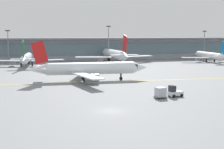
{
  "coord_description": "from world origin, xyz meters",
  "views": [
    {
      "loc": [
        -10.59,
        -44.6,
        11.32
      ],
      "look_at": [
        4.7,
        18.39,
        3.0
      ],
      "focal_mm": 50.86,
      "sensor_mm": 36.0,
      "label": 1
    }
  ],
  "objects_px": {
    "apron_light_mast_3": "(204,43)",
    "baggage_tug": "(175,92)",
    "gate_airplane_3": "(209,56)",
    "cargo_dolly_lead": "(160,92)",
    "gate_airplane_1": "(27,58)",
    "apron_light_mast_1": "(8,45)",
    "apron_light_mast_2": "(109,42)",
    "taxiing_regional_jet": "(89,69)",
    "gate_airplane_2": "(114,54)"
  },
  "relations": [
    {
      "from": "gate_airplane_1",
      "to": "apron_light_mast_2",
      "type": "xyz_separation_m",
      "value": [
        32.89,
        13.65,
        5.23
      ]
    },
    {
      "from": "gate_airplane_1",
      "to": "gate_airplane_2",
      "type": "relative_size",
      "value": 0.84
    },
    {
      "from": "gate_airplane_1",
      "to": "baggage_tug",
      "type": "bearing_deg",
      "value": -153.45
    },
    {
      "from": "gate_airplane_2",
      "to": "apron_light_mast_2",
      "type": "bearing_deg",
      "value": -0.93
    },
    {
      "from": "gate_airplane_1",
      "to": "apron_light_mast_2",
      "type": "distance_m",
      "value": 35.99
    },
    {
      "from": "gate_airplane_1",
      "to": "apron_light_mast_3",
      "type": "distance_m",
      "value": 78.44
    },
    {
      "from": "taxiing_regional_jet",
      "to": "baggage_tug",
      "type": "height_order",
      "value": "taxiing_regional_jet"
    },
    {
      "from": "gate_airplane_3",
      "to": "apron_light_mast_2",
      "type": "relative_size",
      "value": 1.78
    },
    {
      "from": "baggage_tug",
      "to": "apron_light_mast_3",
      "type": "bearing_deg",
      "value": 46.43
    },
    {
      "from": "baggage_tug",
      "to": "apron_light_mast_3",
      "type": "xyz_separation_m",
      "value": [
        49.92,
        77.41,
        6.16
      ]
    },
    {
      "from": "taxiing_regional_jet",
      "to": "baggage_tug",
      "type": "xyz_separation_m",
      "value": [
        11.64,
        -23.17,
        -2.05
      ]
    },
    {
      "from": "cargo_dolly_lead",
      "to": "gate_airplane_1",
      "type": "bearing_deg",
      "value": 99.91
    },
    {
      "from": "taxiing_regional_jet",
      "to": "apron_light_mast_3",
      "type": "bearing_deg",
      "value": 44.05
    },
    {
      "from": "baggage_tug",
      "to": "cargo_dolly_lead",
      "type": "height_order",
      "value": "baggage_tug"
    },
    {
      "from": "cargo_dolly_lead",
      "to": "apron_light_mast_2",
      "type": "xyz_separation_m",
      "value": [
        8.62,
        78.03,
        6.97
      ]
    },
    {
      "from": "gate_airplane_1",
      "to": "apron_light_mast_2",
      "type": "bearing_deg",
      "value": -64.01
    },
    {
      "from": "apron_light_mast_3",
      "to": "baggage_tug",
      "type": "bearing_deg",
      "value": -122.82
    },
    {
      "from": "cargo_dolly_lead",
      "to": "apron_light_mast_3",
      "type": "height_order",
      "value": "apron_light_mast_3"
    },
    {
      "from": "taxiing_regional_jet",
      "to": "cargo_dolly_lead",
      "type": "bearing_deg",
      "value": -67.2
    },
    {
      "from": "cargo_dolly_lead",
      "to": "apron_light_mast_1",
      "type": "distance_m",
      "value": 86.2
    },
    {
      "from": "taxiing_regional_jet",
      "to": "apron_light_mast_2",
      "type": "distance_m",
      "value": 57.22
    },
    {
      "from": "apron_light_mast_1",
      "to": "apron_light_mast_3",
      "type": "bearing_deg",
      "value": -1.36
    },
    {
      "from": "gate_airplane_2",
      "to": "baggage_tug",
      "type": "relative_size",
      "value": 11.94
    },
    {
      "from": "gate_airplane_1",
      "to": "taxiing_regional_jet",
      "type": "height_order",
      "value": "taxiing_regional_jet"
    },
    {
      "from": "apron_light_mast_2",
      "to": "apron_light_mast_1",
      "type": "bearing_deg",
      "value": 177.22
    },
    {
      "from": "baggage_tug",
      "to": "apron_light_mast_2",
      "type": "xyz_separation_m",
      "value": [
        5.68,
        77.47,
        7.13
      ]
    },
    {
      "from": "apron_light_mast_1",
      "to": "apron_light_mast_2",
      "type": "xyz_separation_m",
      "value": [
        40.2,
        -1.95,
        0.93
      ]
    },
    {
      "from": "apron_light_mast_2",
      "to": "gate_airplane_1",
      "type": "bearing_deg",
      "value": -157.46
    },
    {
      "from": "taxiing_regional_jet",
      "to": "apron_light_mast_2",
      "type": "relative_size",
      "value": 2.02
    },
    {
      "from": "apron_light_mast_1",
      "to": "apron_light_mast_2",
      "type": "relative_size",
      "value": 0.87
    },
    {
      "from": "gate_airplane_1",
      "to": "apron_light_mast_1",
      "type": "distance_m",
      "value": 17.76
    },
    {
      "from": "taxiing_regional_jet",
      "to": "baggage_tug",
      "type": "bearing_deg",
      "value": -60.67
    },
    {
      "from": "gate_airplane_2",
      "to": "apron_light_mast_3",
      "type": "height_order",
      "value": "apron_light_mast_3"
    },
    {
      "from": "baggage_tug",
      "to": "gate_airplane_3",
      "type": "bearing_deg",
      "value": 44.26
    },
    {
      "from": "gate_airplane_3",
      "to": "gate_airplane_1",
      "type": "bearing_deg",
      "value": 91.74
    },
    {
      "from": "gate_airplane_3",
      "to": "cargo_dolly_lead",
      "type": "xyz_separation_m",
      "value": [
        -47.11,
        -63.68,
        -1.54
      ]
    },
    {
      "from": "gate_airplane_1",
      "to": "cargo_dolly_lead",
      "type": "height_order",
      "value": "gate_airplane_1"
    },
    {
      "from": "apron_light_mast_2",
      "to": "apron_light_mast_3",
      "type": "xyz_separation_m",
      "value": [
        44.24,
        -0.06,
        -0.98
      ]
    },
    {
      "from": "cargo_dolly_lead",
      "to": "apron_light_mast_3",
      "type": "distance_m",
      "value": 94.39
    },
    {
      "from": "apron_light_mast_2",
      "to": "baggage_tug",
      "type": "bearing_deg",
      "value": -94.19
    },
    {
      "from": "gate_airplane_2",
      "to": "taxiing_regional_jet",
      "type": "xyz_separation_m",
      "value": [
        -17.49,
        -45.11,
        -0.4
      ]
    },
    {
      "from": "gate_airplane_1",
      "to": "baggage_tug",
      "type": "distance_m",
      "value": 69.4
    },
    {
      "from": "baggage_tug",
      "to": "cargo_dolly_lead",
      "type": "xyz_separation_m",
      "value": [
        -2.94,
        -0.56,
        0.16
      ]
    },
    {
      "from": "gate_airplane_1",
      "to": "gate_airplane_3",
      "type": "xyz_separation_m",
      "value": [
        71.39,
        -0.7,
        -0.2
      ]
    },
    {
      "from": "gate_airplane_3",
      "to": "apron_light_mast_2",
      "type": "distance_m",
      "value": 41.44
    },
    {
      "from": "taxiing_regional_jet",
      "to": "gate_airplane_1",
      "type": "bearing_deg",
      "value": 113.63
    },
    {
      "from": "gate_airplane_2",
      "to": "gate_airplane_3",
      "type": "height_order",
      "value": "gate_airplane_2"
    },
    {
      "from": "gate_airplane_1",
      "to": "apron_light_mast_3",
      "type": "relative_size",
      "value": 2.21
    },
    {
      "from": "gate_airplane_3",
      "to": "apron_light_mast_2",
      "type": "xyz_separation_m",
      "value": [
        -38.5,
        14.35,
        5.43
      ]
    },
    {
      "from": "taxiing_regional_jet",
      "to": "baggage_tug",
      "type": "distance_m",
      "value": 26.01
    }
  ]
}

